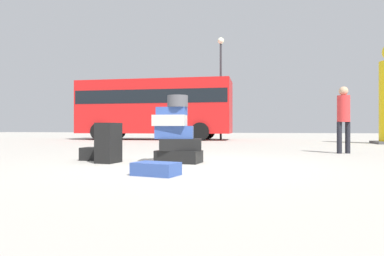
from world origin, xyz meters
name	(u,v)px	position (x,y,z in m)	size (l,w,h in m)	color
ground_plane	(188,165)	(0.00, 0.00, 0.00)	(80.00, 80.00, 0.00)	#ADA89E
suitcase_tower	(177,135)	(-0.29, 0.30, 0.49)	(0.89, 0.57, 1.21)	black
suitcase_black_foreground_near	(100,154)	(-1.88, 0.41, 0.12)	(0.69, 0.39, 0.25)	black
suitcase_slate_foreground_far	(170,148)	(-1.04, 2.28, 0.14)	(0.54, 0.37, 0.28)	gray
suitcase_black_left_side	(109,143)	(-1.47, -0.02, 0.36)	(0.31, 0.43, 0.71)	black
suitcase_navy_upright_blue	(156,169)	(-0.09, -1.34, 0.08)	(0.58, 0.37, 0.17)	#334F99
person_bearded_onlooker	(344,114)	(3.04, 3.45, 0.97)	(0.32, 0.30, 1.64)	black
parked_bus	(155,106)	(-4.96, 11.92, 1.83)	(8.32, 3.14, 3.15)	red
lamp_post	(221,72)	(-1.57, 13.14, 3.72)	(0.36, 0.36, 5.63)	#333338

